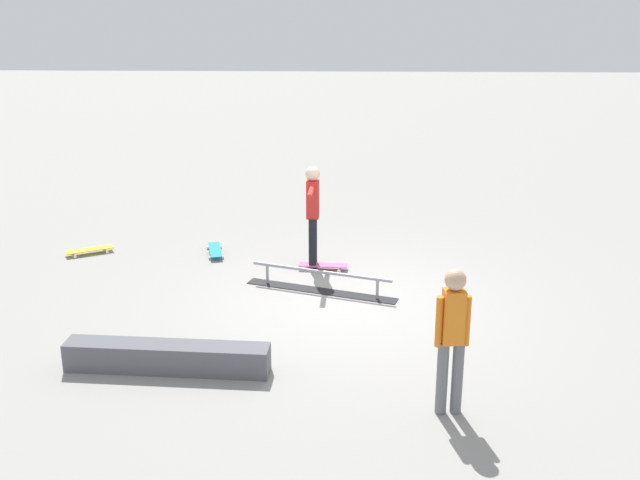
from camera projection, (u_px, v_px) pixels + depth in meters
name	position (u px, v px, depth m)	size (l,w,h in m)	color
ground_plane	(348.00, 302.00, 11.61)	(60.00, 60.00, 0.00)	gray
grind_rail	(321.00, 282.00, 11.95)	(2.35, 1.01, 0.35)	black
skate_ledge	(167.00, 357.00, 9.53)	(2.51, 0.35, 0.35)	#595960
skater_main	(313.00, 210.00, 12.65)	(0.24, 1.39, 1.72)	black
skateboard_main	(323.00, 265.00, 12.86)	(0.81, 0.30, 0.09)	#E05993
bystander_orange_shirt	(452.00, 334.00, 8.36)	(0.39, 0.23, 1.69)	slate
loose_skateboard_teal	(215.00, 250.00, 13.59)	(0.38, 0.82, 0.09)	teal
loose_skateboard_yellow	(90.00, 250.00, 13.60)	(0.80, 0.55, 0.09)	yellow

